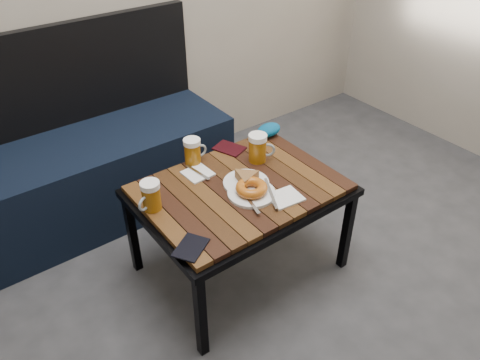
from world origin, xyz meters
TOP-DOWN VIEW (x-y plane):
  - bench at (-0.16, 1.76)m, footprint 1.40×0.50m
  - cafe_table at (0.19, 0.97)m, footprint 0.84×0.62m
  - beer_mug_left at (-0.17, 1.05)m, footprint 0.12×0.09m
  - beer_mug_centre at (0.12, 1.23)m, footprint 0.11×0.08m
  - beer_mug_right at (0.37, 1.07)m, footprint 0.12×0.11m
  - plate_pie at (0.21, 0.96)m, footprint 0.19×0.19m
  - plate_bagel at (0.19, 0.89)m, footprint 0.20×0.25m
  - napkin_left at (0.09, 1.14)m, footprint 0.12×0.15m
  - napkin_right at (0.28, 0.79)m, footprint 0.14×0.12m
  - passport_navy at (-0.17, 0.77)m, footprint 0.16×0.14m
  - passport_burgundy at (0.32, 1.23)m, footprint 0.14×0.16m
  - knit_pouch at (0.55, 1.22)m, footprint 0.14×0.10m

SIDE VIEW (x-z plane):
  - bench at x=-0.16m, z-range -0.20..0.75m
  - cafe_table at x=0.19m, z-range 0.19..0.66m
  - passport_navy at x=-0.17m, z-range 0.47..0.48m
  - passport_burgundy at x=0.32m, z-range 0.47..0.48m
  - napkin_right at x=0.28m, z-range 0.47..0.48m
  - napkin_left at x=0.09m, z-range 0.47..0.48m
  - plate_pie at x=0.21m, z-range 0.47..0.52m
  - plate_bagel at x=0.19m, z-range 0.47..0.52m
  - knit_pouch at x=0.55m, z-range 0.47..0.53m
  - beer_mug_centre at x=0.12m, z-range 0.47..0.59m
  - beer_mug_left at x=-0.17m, z-range 0.47..0.59m
  - beer_mug_right at x=0.37m, z-range 0.47..0.60m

